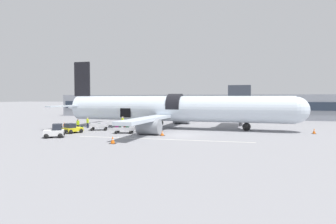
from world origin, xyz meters
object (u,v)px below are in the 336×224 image
baggage_cart_loading (100,126)px  ground_crew_driver (125,125)px  suitcase_on_tarmac_upright (82,129)px  ground_crew_loader_a (123,122)px  baggage_tug_mid (72,129)px  baggage_cart_queued (124,130)px  baggage_tug_lead (55,132)px  ground_crew_loader_b (88,122)px  ground_crew_supervisor (78,124)px  airplane (173,109)px

baggage_cart_loading → ground_crew_driver: (3.71, 0.57, 0.31)m
suitcase_on_tarmac_upright → ground_crew_loader_a: bearing=45.3°
baggage_tug_mid → baggage_cart_queued: baggage_tug_mid is taller
baggage_tug_lead → baggage_tug_mid: size_ratio=1.00×
ground_crew_loader_b → ground_crew_driver: 7.33m
baggage_tug_lead → suitcase_on_tarmac_upright: 7.07m
ground_crew_driver → ground_crew_supervisor: (-6.80, -1.43, -0.01)m
ground_crew_driver → ground_crew_loader_a: bearing=123.1°
baggage_tug_mid → suitcase_on_tarmac_upright: baggage_tug_mid is taller
baggage_tug_lead → ground_crew_driver: (4.75, 9.18, 0.16)m
baggage_cart_queued → suitcase_on_tarmac_upright: 6.95m
baggage_tug_mid → suitcase_on_tarmac_upright: 2.60m
airplane → baggage_tug_mid: size_ratio=13.53×
baggage_cart_loading → baggage_cart_queued: baggage_cart_loading is taller
airplane → baggage_tug_lead: bearing=-127.0°
baggage_cart_queued → ground_crew_driver: bearing=113.9°
airplane → suitcase_on_tarmac_upright: (-11.40, -6.92, -2.64)m
ground_crew_supervisor → airplane: bearing=26.2°
airplane → baggage_cart_queued: (-4.48, -7.57, -2.51)m
baggage_cart_loading → ground_crew_loader_b: ground_crew_loader_b is taller
ground_crew_loader_b → suitcase_on_tarmac_upright: 4.16m
baggage_tug_lead → ground_crew_loader_b: size_ratio=1.73×
baggage_tug_mid → baggage_cart_loading: size_ratio=0.78×
baggage_tug_lead → baggage_cart_queued: baggage_tug_lead is taller
baggage_tug_mid → ground_crew_driver: size_ratio=1.75×
baggage_tug_lead → ground_crew_loader_a: bearing=73.5°
ground_crew_loader_b → baggage_tug_mid: bearing=-75.5°
baggage_tug_mid → ground_crew_driver: ground_crew_driver is taller
suitcase_on_tarmac_upright → baggage_tug_lead: bearing=-82.5°
baggage_tug_lead → ground_crew_driver: 10.34m
baggage_cart_queued → ground_crew_driver: ground_crew_driver is taller
baggage_tug_mid → ground_crew_loader_b: 6.66m
ground_crew_loader_b → ground_crew_driver: bearing=-13.2°
airplane → ground_crew_supervisor: (-12.54, -6.17, -2.13)m
airplane → baggage_cart_loading: airplane is taller
airplane → ground_crew_loader_a: (-7.13, -2.60, -2.00)m
baggage_cart_loading → airplane: bearing=29.3°
baggage_tug_mid → baggage_cart_queued: bearing=16.0°
baggage_tug_lead → baggage_cart_queued: 8.74m
airplane → baggage_cart_loading: (-9.44, -5.31, -2.43)m
baggage_tug_lead → baggage_tug_mid: bearing=99.3°
ground_crew_supervisor → suitcase_on_tarmac_upright: (1.13, -0.75, -0.51)m
ground_crew_supervisor → baggage_tug_mid: bearing=-68.2°
ground_crew_driver → airplane: bearing=39.6°
ground_crew_loader_b → ground_crew_supervisor: size_ratio=1.02×
baggage_tug_mid → ground_crew_driver: bearing=41.0°
ground_crew_loader_a → ground_crew_supervisor: ground_crew_loader_a is taller
baggage_tug_mid → ground_crew_loader_a: size_ratio=1.52×
baggage_cart_loading → ground_crew_loader_a: 3.59m
airplane → ground_crew_supervisor: 14.14m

